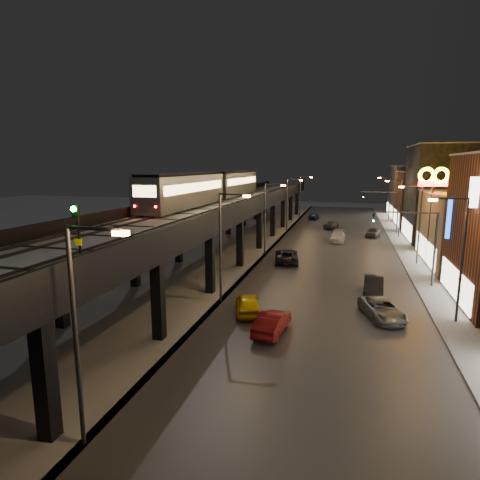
# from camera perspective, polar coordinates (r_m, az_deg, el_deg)

# --- Properties ---
(ground) EXTENTS (220.00, 220.00, 0.00)m
(ground) POSITION_cam_1_polar(r_m,az_deg,el_deg) (22.48, -11.77, -19.33)
(ground) COLOR silver
(road_surface) EXTENTS (17.00, 120.00, 0.06)m
(road_surface) POSITION_cam_1_polar(r_m,az_deg,el_deg) (53.46, 13.05, -1.73)
(road_surface) COLOR #46474D
(road_surface) RESTS_ON ground
(sidewalk_right) EXTENTS (4.00, 120.00, 0.14)m
(sidewalk_right) POSITION_cam_1_polar(r_m,az_deg,el_deg) (54.07, 23.70, -2.17)
(sidewalk_right) COLOR #9FA1A8
(sidewalk_right) RESTS_ON ground
(under_viaduct_pavement) EXTENTS (11.00, 120.00, 0.06)m
(under_viaduct_pavement) POSITION_cam_1_polar(r_m,az_deg,el_deg) (55.54, -1.00, -1.00)
(under_viaduct_pavement) COLOR #9FA1A8
(under_viaduct_pavement) RESTS_ON ground
(elevated_viaduct) EXTENTS (9.00, 100.00, 6.30)m
(elevated_viaduct) POSITION_cam_1_polar(r_m,az_deg,el_deg) (51.69, -1.99, 4.40)
(elevated_viaduct) COLOR black
(elevated_viaduct) RESTS_ON ground
(viaduct_trackbed) EXTENTS (8.40, 100.00, 0.32)m
(viaduct_trackbed) POSITION_cam_1_polar(r_m,az_deg,el_deg) (51.74, -1.96, 5.26)
(viaduct_trackbed) COLOR #B2B7C1
(viaduct_trackbed) RESTS_ON elevated_viaduct
(viaduct_parapet_streetside) EXTENTS (0.30, 100.00, 1.10)m
(viaduct_parapet_streetside) POSITION_cam_1_polar(r_m,az_deg,el_deg) (50.62, 2.79, 5.67)
(viaduct_parapet_streetside) COLOR black
(viaduct_parapet_streetside) RESTS_ON elevated_viaduct
(viaduct_parapet_far) EXTENTS (0.30, 100.00, 1.10)m
(viaduct_parapet_far) POSITION_cam_1_polar(r_m,az_deg,el_deg) (53.16, -6.46, 5.85)
(viaduct_parapet_far) COLOR black
(viaduct_parapet_far) RESTS_ON elevated_viaduct
(building_d) EXTENTS (12.20, 13.20, 14.16)m
(building_d) POSITION_cam_1_polar(r_m,az_deg,el_deg) (67.05, 28.07, 5.83)
(building_d) COLOR #24242A
(building_d) RESTS_ON ground
(building_e) EXTENTS (12.20, 12.20, 10.16)m
(building_e) POSITION_cam_1_polar(r_m,az_deg,el_deg) (80.87, 25.79, 5.19)
(building_e) COLOR brown
(building_e) RESTS_ON ground
(building_f) EXTENTS (12.20, 16.20, 11.16)m
(building_f) POSITION_cam_1_polar(r_m,az_deg,el_deg) (94.60, 24.30, 6.23)
(building_f) COLOR #40404C
(building_f) RESTS_ON ground
(streetlight_left_0) EXTENTS (2.57, 0.28, 9.00)m
(streetlight_left_0) POSITION_cam_1_polar(r_m,az_deg,el_deg) (16.64, -21.72, -10.93)
(streetlight_left_0) COLOR #38383A
(streetlight_left_0) RESTS_ON ground
(streetlight_left_1) EXTENTS (2.57, 0.28, 9.00)m
(streetlight_left_1) POSITION_cam_1_polar(r_m,az_deg,el_deg) (32.29, -2.38, 0.02)
(streetlight_left_1) COLOR #38383A
(streetlight_left_1) RESTS_ON ground
(streetlight_right_1) EXTENTS (2.56, 0.28, 9.00)m
(streetlight_right_1) POSITION_cam_1_polar(r_m,az_deg,el_deg) (31.75, 28.65, -1.45)
(streetlight_right_1) COLOR #38383A
(streetlight_right_1) RESTS_ON ground
(streetlight_left_2) EXTENTS (2.57, 0.28, 9.00)m
(streetlight_left_2) POSITION_cam_1_polar(r_m,az_deg,el_deg) (49.56, 3.91, 3.68)
(streetlight_left_2) COLOR #38383A
(streetlight_left_2) RESTS_ON ground
(streetlight_right_2) EXTENTS (2.56, 0.28, 9.00)m
(streetlight_right_2) POSITION_cam_1_polar(r_m,az_deg,el_deg) (49.21, 23.91, 2.75)
(streetlight_right_2) COLOR #38383A
(streetlight_right_2) RESTS_ON ground
(streetlight_left_3) EXTENTS (2.57, 0.28, 9.00)m
(streetlight_left_3) POSITION_cam_1_polar(r_m,az_deg,el_deg) (67.22, 6.93, 5.42)
(streetlight_left_3) COLOR #38383A
(streetlight_left_3) RESTS_ON ground
(streetlight_right_3) EXTENTS (2.56, 0.28, 9.00)m
(streetlight_right_3) POSITION_cam_1_polar(r_m,az_deg,el_deg) (66.96, 21.66, 4.73)
(streetlight_right_3) COLOR #38383A
(streetlight_right_3) RESTS_ON ground
(streetlight_left_4) EXTENTS (2.57, 0.28, 9.00)m
(streetlight_left_4) POSITION_cam_1_polar(r_m,az_deg,el_deg) (85.02, 8.70, 6.42)
(streetlight_left_4) COLOR #38383A
(streetlight_left_4) RESTS_ON ground
(streetlight_right_4) EXTENTS (2.56, 0.28, 9.00)m
(streetlight_right_4) POSITION_cam_1_polar(r_m,az_deg,el_deg) (84.81, 20.35, 5.88)
(streetlight_right_4) COLOR #38383A
(streetlight_right_4) RESTS_ON ground
(traffic_light_rig_a) EXTENTS (6.10, 0.34, 7.00)m
(traffic_light_rig_a) POSITION_cam_1_polar(r_m,az_deg,el_deg) (40.37, 24.45, 0.13)
(traffic_light_rig_a) COLOR #38383A
(traffic_light_rig_a) RESTS_ON ground
(traffic_light_rig_b) EXTENTS (6.10, 0.34, 7.00)m
(traffic_light_rig_b) POSITION_cam_1_polar(r_m,az_deg,el_deg) (69.90, 20.63, 4.41)
(traffic_light_rig_b) COLOR #38383A
(traffic_light_rig_b) RESTS_ON ground
(subway_train) EXTENTS (3.11, 38.28, 3.72)m
(subway_train) POSITION_cam_1_polar(r_m,az_deg,el_deg) (54.55, -3.78, 7.71)
(subway_train) COLOR gray
(subway_train) RESTS_ON viaduct_trackbed
(rail_signal) EXTENTS (0.33, 0.42, 2.85)m
(rail_signal) POSITION_cam_1_polar(r_m,az_deg,el_deg) (18.65, -22.18, 2.13)
(rail_signal) COLOR black
(rail_signal) RESTS_ON viaduct_trackbed
(car_taxi) EXTENTS (2.96, 4.76, 1.51)m
(car_taxi) POSITION_cam_1_polar(r_m,az_deg,el_deg) (30.85, 1.12, -9.10)
(car_taxi) COLOR yellow
(car_taxi) RESTS_ON ground
(car_near_white) EXTENTS (2.05, 4.60, 1.47)m
(car_near_white) POSITION_cam_1_polar(r_m,az_deg,el_deg) (27.46, 4.60, -11.72)
(car_near_white) COLOR maroon
(car_near_white) RESTS_ON ground
(car_mid_silver) EXTENTS (3.46, 5.91, 1.54)m
(car_mid_silver) POSITION_cam_1_polar(r_m,az_deg,el_deg) (46.95, 6.64, -2.28)
(car_mid_silver) COLOR black
(car_mid_silver) RESTS_ON ground
(car_mid_dark) EXTENTS (2.81, 5.00, 1.37)m
(car_mid_dark) POSITION_cam_1_polar(r_m,az_deg,el_deg) (73.59, 12.83, 2.10)
(car_mid_dark) COLOR #363940
(car_mid_dark) RESTS_ON ground
(car_far_white) EXTENTS (2.08, 4.32, 1.42)m
(car_far_white) POSITION_cam_1_polar(r_m,az_deg,el_deg) (85.32, 10.43, 3.33)
(car_far_white) COLOR #0F193A
(car_far_white) RESTS_ON ground
(car_onc_silver) EXTENTS (1.86, 4.66, 1.51)m
(car_onc_silver) POSITION_cam_1_polar(r_m,az_deg,el_deg) (37.14, 18.45, -6.24)
(car_onc_silver) COLOR black
(car_onc_silver) RESTS_ON ground
(car_onc_dark) EXTENTS (3.66, 5.38, 1.37)m
(car_onc_dark) POSITION_cam_1_polar(r_m,az_deg,el_deg) (31.65, 19.55, -9.35)
(car_onc_dark) COLOR gray
(car_onc_dark) RESTS_ON ground
(car_onc_white) EXTENTS (2.25, 5.14, 1.47)m
(car_onc_white) POSITION_cam_1_polar(r_m,az_deg,el_deg) (61.09, 13.74, 0.43)
(car_onc_white) COLOR white
(car_onc_white) RESTS_ON ground
(car_onc_red) EXTENTS (2.70, 4.59, 1.47)m
(car_onc_red) POSITION_cam_1_polar(r_m,az_deg,el_deg) (66.83, 18.39, 1.03)
(car_onc_red) COLOR #454648
(car_onc_red) RESTS_ON ground
(sign_mcdonalds) EXTENTS (3.26, 0.74, 10.96)m
(sign_mcdonalds) POSITION_cam_1_polar(r_m,az_deg,el_deg) (48.97, 25.75, 7.07)
(sign_mcdonalds) COLOR #38383A
(sign_mcdonalds) RESTS_ON ground
(sign_carwash) EXTENTS (1.60, 0.35, 8.30)m
(sign_carwash) POSITION_cam_1_polar(r_m,az_deg,el_deg) (40.42, 28.38, 1.76)
(sign_carwash) COLOR #38383A
(sign_carwash) RESTS_ON ground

